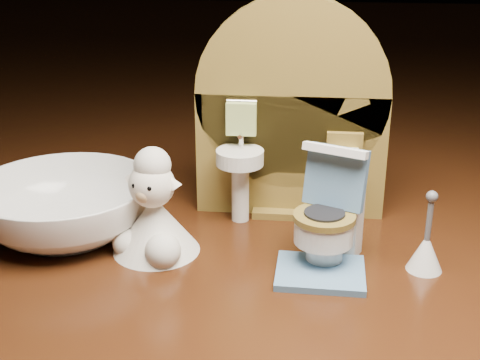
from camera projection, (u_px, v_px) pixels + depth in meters
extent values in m
cube|color=#3F200A|center=(283.00, 321.00, 0.44)|extent=(2.50, 2.50, 0.10)
cube|color=brown|center=(290.00, 154.00, 0.46)|extent=(0.13, 0.02, 0.09)
cylinder|color=brown|center=(292.00, 94.00, 0.45)|extent=(0.13, 0.02, 0.13)
cube|color=brown|center=(289.00, 207.00, 0.48)|extent=(0.05, 0.04, 0.01)
cylinder|color=white|center=(240.00, 190.00, 0.46)|extent=(0.01, 0.01, 0.04)
cylinder|color=white|center=(240.00, 157.00, 0.44)|extent=(0.03, 0.03, 0.01)
cylinder|color=silver|center=(241.00, 139.00, 0.45)|extent=(0.00, 0.00, 0.01)
cube|color=#ABC067|center=(241.00, 119.00, 0.44)|extent=(0.02, 0.01, 0.02)
cube|color=brown|center=(344.00, 148.00, 0.45)|extent=(0.02, 0.01, 0.02)
cylinder|color=beige|center=(344.00, 160.00, 0.44)|extent=(0.02, 0.02, 0.02)
cylinder|color=white|center=(324.00, 252.00, 0.40)|extent=(0.02, 0.02, 0.02)
cylinder|color=white|center=(324.00, 230.00, 0.39)|extent=(0.04, 0.04, 0.01)
cylinder|color=brown|center=(324.00, 217.00, 0.39)|extent=(0.04, 0.04, 0.00)
cube|color=white|center=(337.00, 219.00, 0.41)|extent=(0.03, 0.02, 0.04)
cube|color=#52799E|center=(336.00, 177.00, 0.40)|extent=(0.04, 0.03, 0.04)
cube|color=white|center=(335.00, 150.00, 0.39)|extent=(0.04, 0.02, 0.01)
cylinder|color=#91B227|center=(353.00, 180.00, 0.40)|extent=(0.01, 0.01, 0.01)
cube|color=#52799E|center=(320.00, 273.00, 0.39)|extent=(0.05, 0.04, 0.00)
cone|color=white|center=(426.00, 252.00, 0.40)|extent=(0.02, 0.02, 0.02)
cylinder|color=#59595B|center=(429.00, 219.00, 0.39)|extent=(0.00, 0.00, 0.03)
sphere|color=#59595B|center=(432.00, 196.00, 0.38)|extent=(0.01, 0.01, 0.01)
cone|color=silver|center=(155.00, 224.00, 0.42)|extent=(0.05, 0.05, 0.04)
sphere|color=silver|center=(163.00, 251.00, 0.40)|extent=(0.02, 0.02, 0.02)
sphere|color=silver|center=(127.00, 243.00, 0.42)|extent=(0.02, 0.02, 0.02)
sphere|color=white|center=(152.00, 185.00, 0.40)|extent=(0.03, 0.03, 0.03)
sphere|color=tan|center=(144.00, 195.00, 0.40)|extent=(0.01, 0.01, 0.01)
sphere|color=silver|center=(152.00, 165.00, 0.40)|extent=(0.02, 0.02, 0.02)
cone|color=white|center=(135.00, 175.00, 0.41)|extent=(0.01, 0.01, 0.01)
cone|color=white|center=(172.00, 181.00, 0.40)|extent=(0.01, 0.01, 0.01)
sphere|color=black|center=(135.00, 186.00, 0.39)|extent=(0.00, 0.00, 0.00)
sphere|color=black|center=(150.00, 188.00, 0.39)|extent=(0.00, 0.00, 0.00)
imported|color=white|center=(65.00, 208.00, 0.44)|extent=(0.15, 0.15, 0.04)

